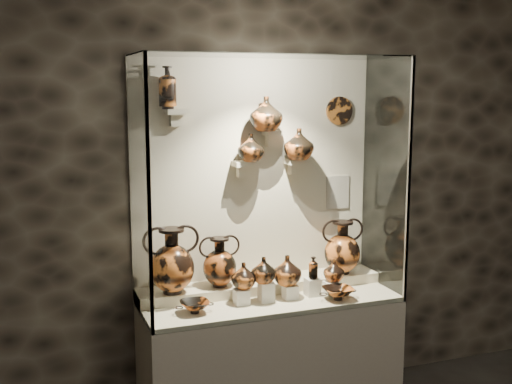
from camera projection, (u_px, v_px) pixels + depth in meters
wall_back at (254, 176)px, 4.40m from camera, size 5.00×0.02×3.20m
plinth at (270, 359)px, 4.30m from camera, size 1.70×0.60×0.80m
front_tier at (270, 300)px, 4.23m from camera, size 1.68×0.58×0.03m
rear_tier at (261, 287)px, 4.39m from camera, size 1.70×0.25×0.10m
back_panel at (254, 176)px, 4.39m from camera, size 1.70×0.03×1.60m
glass_front at (289, 190)px, 3.83m from camera, size 1.70×0.01×1.60m
glass_left at (139, 190)px, 3.81m from camera, size 0.01×0.60×1.60m
glass_right at (385, 176)px, 4.39m from camera, size 0.01×0.60×1.60m
glass_top at (271, 56)px, 3.97m from camera, size 1.70×0.60×0.01m
frame_post_left at (149, 198)px, 3.55m from camera, size 0.02×0.02×1.60m
frame_post_right at (409, 182)px, 4.12m from camera, size 0.02×0.02×1.60m
pedestal_a at (241, 297)px, 4.10m from camera, size 0.09×0.09×0.10m
pedestal_b at (266, 292)px, 4.15m from camera, size 0.09×0.09×0.13m
pedestal_c at (290, 292)px, 4.22m from camera, size 0.09×0.09×0.09m
pedestal_d at (312, 287)px, 4.27m from camera, size 0.09×0.09×0.12m
pedestal_e at (331, 287)px, 4.32m from camera, size 0.09×0.09×0.08m
bracket_ul at (177, 112)px, 4.06m from camera, size 0.14×0.12×0.04m
bracket_ca at (244, 164)px, 4.27m from camera, size 0.14×0.12×0.04m
bracket_cb at (272, 133)px, 4.31m from camera, size 0.10×0.12×0.04m
bracket_cc at (296, 161)px, 4.40m from camera, size 0.14×0.12×0.04m
amphora_left at (172, 261)px, 4.08m from camera, size 0.42×0.42×0.43m
amphora_mid at (220, 262)px, 4.22m from camera, size 0.34×0.34×0.33m
amphora_right at (342, 247)px, 4.52m from camera, size 0.40×0.40×0.38m
jug_a at (243, 275)px, 4.10m from camera, size 0.21×0.21×0.17m
jug_b at (264, 270)px, 4.11m from camera, size 0.17×0.17×0.17m
jug_c at (287, 270)px, 4.20m from camera, size 0.19×0.19×0.20m
jug_e at (334, 270)px, 4.32m from camera, size 0.19×0.19×0.15m
lekythos_small at (313, 266)px, 4.23m from camera, size 0.10×0.10×0.17m
kylix_left at (195, 306)px, 3.94m from camera, size 0.28×0.26×0.09m
kylix_right at (338, 292)px, 4.19m from camera, size 0.32×0.30×0.10m
lekythos_tall at (167, 85)px, 4.00m from camera, size 0.13×0.13×0.30m
ovoid_vase_a at (251, 148)px, 4.23m from camera, size 0.20×0.20×0.18m
ovoid_vase_b at (266, 114)px, 4.21m from camera, size 0.24×0.24×0.23m
ovoid_vase_c at (299, 144)px, 4.34m from camera, size 0.26×0.26×0.21m
wall_plate at (339, 111)px, 4.51m from camera, size 0.20×0.02×0.20m
info_placard at (338, 192)px, 4.62m from camera, size 0.18×0.01×0.24m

